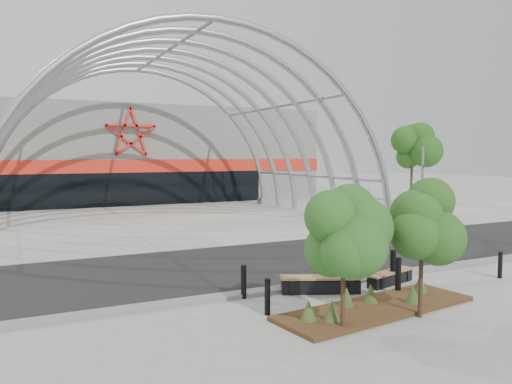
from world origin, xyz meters
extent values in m
plane|color=gray|center=(0.00, 0.00, 0.00)|extent=(140.00, 140.00, 0.00)
cube|color=black|center=(0.00, 3.50, 0.01)|extent=(140.00, 7.00, 0.02)
cube|color=#A6A095|center=(0.00, 15.50, 0.02)|extent=(60.00, 17.00, 0.04)
cube|color=slate|center=(0.00, -0.25, 0.06)|extent=(60.00, 0.50, 0.12)
cube|color=slate|center=(0.00, 33.50, 4.00)|extent=(34.00, 15.00, 8.00)
cube|color=black|center=(0.00, 26.05, 1.30)|extent=(22.00, 0.25, 2.60)
cube|color=red|center=(0.00, 26.05, 3.10)|extent=(34.00, 0.30, 1.00)
torus|color=#9DA3A8|center=(0.00, 8.00, 0.00)|extent=(20.36, 0.36, 20.36)
torus|color=#9DA3A8|center=(0.00, 10.50, 0.00)|extent=(20.36, 0.36, 20.36)
torus|color=#9DA3A8|center=(0.00, 13.00, 0.00)|extent=(20.36, 0.36, 20.36)
torus|color=#9DA3A8|center=(0.00, 15.50, 0.00)|extent=(20.36, 0.36, 20.36)
torus|color=#9DA3A8|center=(0.00, 18.00, 0.00)|extent=(20.36, 0.36, 20.36)
torus|color=#9DA3A8|center=(0.00, 20.50, 0.00)|extent=(20.36, 0.36, 20.36)
torus|color=#9DA3A8|center=(0.00, 23.00, 0.00)|extent=(20.36, 0.36, 20.36)
cylinder|color=#9DA3A8|center=(9.66, 15.50, 2.59)|extent=(0.20, 15.00, 0.20)
cylinder|color=#9DA3A8|center=(7.07, 15.50, 7.07)|extent=(0.20, 15.00, 0.20)
cylinder|color=#9DA3A8|center=(0.00, 15.50, 10.00)|extent=(0.20, 15.00, 0.20)
cylinder|color=#9DA3A8|center=(-7.07, 15.50, 7.07)|extent=(0.20, 15.00, 0.20)
cube|color=#9DA3A8|center=(10.00, 8.00, 0.25)|extent=(0.80, 0.80, 0.50)
cube|color=#9DA3A8|center=(10.00, 23.00, 0.25)|extent=(0.80, 0.80, 0.50)
cube|color=#3A2713|center=(0.09, -2.94, 0.05)|extent=(5.89, 2.48, 0.11)
cone|color=#405624|center=(-1.62, -3.38, 0.36)|extent=(0.40, 0.40, 0.49)
cone|color=#405624|center=(0.16, -2.59, 0.36)|extent=(0.40, 0.40, 0.49)
cone|color=#405624|center=(1.12, -3.14, 0.36)|extent=(0.40, 0.40, 0.49)
cone|color=#405624|center=(-0.62, -2.58, 0.36)|extent=(0.40, 0.40, 0.49)
cone|color=#405624|center=(2.03, -2.46, 0.36)|extent=(0.40, 0.40, 0.49)
cone|color=#405624|center=(-2.10, -3.11, 0.36)|extent=(0.40, 0.40, 0.49)
cylinder|color=gray|center=(10.69, 6.33, 2.21)|extent=(0.12, 0.12, 4.43)
imported|color=black|center=(10.69, 6.33, 3.19)|extent=(0.11, 0.62, 0.12)
cylinder|color=black|center=(-1.60, -3.77, 0.82)|extent=(0.10, 0.10, 1.64)
ellipsoid|color=#22501C|center=(-1.60, -3.77, 2.32)|extent=(1.41, 1.41, 1.79)
cylinder|color=black|center=(0.68, -3.86, 0.82)|extent=(0.11, 0.11, 1.64)
ellipsoid|color=#1F4016|center=(0.68, -3.86, 2.31)|extent=(1.35, 1.35, 1.79)
cube|color=black|center=(-0.32, -0.93, 0.19)|extent=(2.26, 1.32, 0.39)
cube|color=black|center=(-1.11, -0.59, 0.23)|extent=(0.33, 0.51, 0.46)
cube|color=black|center=(0.46, -1.28, 0.23)|extent=(0.33, 0.51, 0.46)
cube|color=olive|center=(-0.32, -0.93, 0.46)|extent=(2.35, 1.41, 0.07)
cube|color=black|center=(2.17, -1.07, 0.16)|extent=(1.95, 0.86, 0.33)
cube|color=black|center=(1.47, -1.26, 0.19)|extent=(0.22, 0.44, 0.38)
cube|color=black|center=(2.86, -0.88, 0.19)|extent=(0.22, 0.44, 0.38)
cube|color=brown|center=(2.17, -1.07, 0.38)|extent=(2.01, 0.93, 0.06)
cylinder|color=black|center=(-2.63, -2.03, 0.46)|extent=(0.15, 0.15, 0.93)
cylinder|color=black|center=(-2.57, -0.46, 0.47)|extent=(0.15, 0.15, 0.95)
cylinder|color=black|center=(1.64, -2.00, 0.53)|extent=(0.17, 0.17, 1.07)
cylinder|color=black|center=(2.22, -1.12, 0.54)|extent=(0.17, 0.17, 1.08)
cylinder|color=black|center=(5.89, -2.06, 0.43)|extent=(0.14, 0.14, 0.87)
cylinder|color=black|center=(21.00, 18.00, 1.51)|extent=(0.20, 0.20, 3.03)
ellipsoid|color=#194612|center=(21.00, 18.00, 4.26)|extent=(2.70, 2.70, 3.30)
camera|label=1|loc=(-8.29, -12.92, 4.04)|focal=35.00mm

